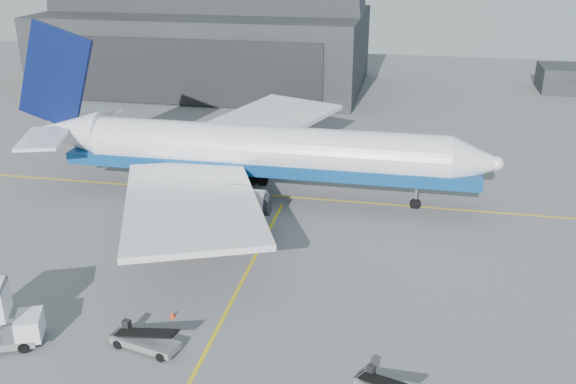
# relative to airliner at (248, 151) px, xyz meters

# --- Properties ---
(ground) EXTENTS (200.00, 200.00, 0.00)m
(ground) POSITION_rel_airliner_xyz_m (3.61, -19.62, -4.57)
(ground) COLOR #565659
(ground) RESTS_ON ground
(taxi_lines) EXTENTS (80.00, 42.12, 0.02)m
(taxi_lines) POSITION_rel_airliner_xyz_m (3.61, -6.95, -4.56)
(taxi_lines) COLOR gold
(taxi_lines) RESTS_ON ground
(hangar) EXTENTS (50.00, 28.30, 28.00)m
(hangar) POSITION_rel_airliner_xyz_m (-18.39, 45.33, 4.97)
(hangar) COLOR black
(hangar) RESTS_ON ground
(airliner) EXTENTS (46.51, 45.10, 16.32)m
(airliner) POSITION_rel_airliner_xyz_m (0.00, 0.00, 0.00)
(airliner) COLOR white
(airliner) RESTS_ON ground
(pushback_tug) EXTENTS (4.00, 2.37, 1.84)m
(pushback_tug) POSITION_rel_airliner_xyz_m (1.74, -9.09, -3.87)
(pushback_tug) COLOR black
(pushback_tug) RESTS_ON ground
(belt_loader_a) EXTENTS (4.69, 2.41, 1.75)m
(belt_loader_a) POSITION_rel_airliner_xyz_m (-0.15, -25.11, -4.03)
(belt_loader_a) COLOR slate
(belt_loader_a) RESTS_ON ground
(traffic_cone) EXTENTS (0.31, 0.31, 0.45)m
(traffic_cone) POSITION_rel_airliner_xyz_m (0.28, -21.58, -4.35)
(traffic_cone) COLOR #F83907
(traffic_cone) RESTS_ON ground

